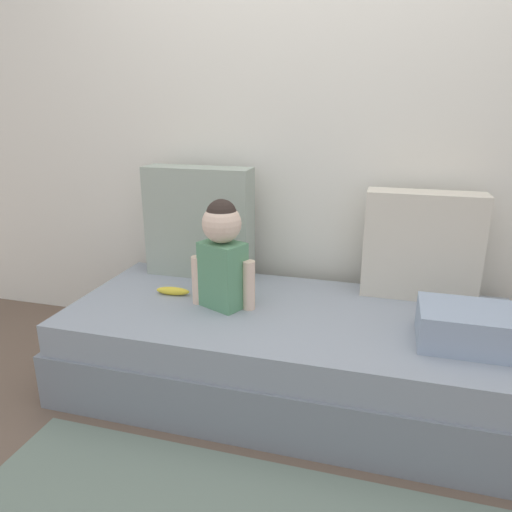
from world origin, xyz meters
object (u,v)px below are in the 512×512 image
object	(u,v)px
throw_pillow_right	(421,246)
folded_blanket	(472,327)
couch	(287,351)
toddler	(222,251)
throw_pillow_left	(199,222)
banana	(173,291)

from	to	relation	value
throw_pillow_right	folded_blanket	bearing A→B (deg)	-68.44
couch	toddler	distance (m)	0.56
couch	toddler	world-z (taller)	toddler
throw_pillow_right	toddler	xyz separation A→B (m)	(-0.87, -0.37, 0.01)
throw_pillow_left	toddler	world-z (taller)	throw_pillow_left
folded_blanket	couch	bearing A→B (deg)	171.44
toddler	banana	distance (m)	0.38
couch	throw_pillow_left	bearing A→B (deg)	148.19
banana	folded_blanket	xyz separation A→B (m)	(1.34, -0.15, 0.05)
throw_pillow_left	throw_pillow_right	bearing A→B (deg)	0.00
folded_blanket	toddler	bearing A→B (deg)	175.06
throw_pillow_left	banana	xyz separation A→B (m)	(-0.02, -0.32, -0.27)
throw_pillow_right	folded_blanket	size ratio (longest dim) A/B	1.34
throw_pillow_right	toddler	bearing A→B (deg)	-156.77
toddler	couch	bearing A→B (deg)	4.11
throw_pillow_left	folded_blanket	bearing A→B (deg)	-19.42
throw_pillow_right	banana	distance (m)	1.22
throw_pillow_left	folded_blanket	size ratio (longest dim) A/B	1.46
couch	throw_pillow_left	size ratio (longest dim) A/B	3.52
throw_pillow_right	banana	xyz separation A→B (m)	(-1.15, -0.32, -0.24)
couch	throw_pillow_right	distance (m)	0.81
banana	folded_blanket	distance (m)	1.35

